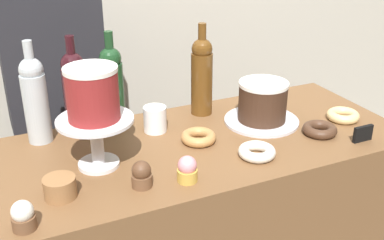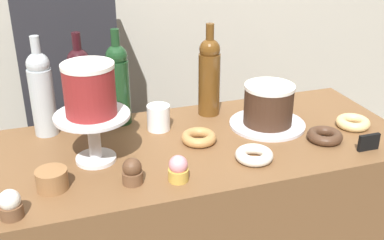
{
  "view_description": "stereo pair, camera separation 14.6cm",
  "coord_description": "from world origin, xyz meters",
  "px_view_note": "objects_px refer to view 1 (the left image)",
  "views": [
    {
      "loc": [
        -0.55,
        -1.2,
        1.64
      ],
      "look_at": [
        0.0,
        0.0,
        1.03
      ],
      "focal_mm": 44.3,
      "sensor_mm": 36.0,
      "label": 1
    },
    {
      "loc": [
        -0.42,
        -1.26,
        1.64
      ],
      "look_at": [
        0.0,
        0.0,
        1.03
      ],
      "focal_mm": 44.3,
      "sensor_mm": 36.0,
      "label": 2
    }
  ],
  "objects_px": {
    "donut_glazed": "(343,115)",
    "coffee_cup_ceramic": "(155,119)",
    "cookie_stack": "(60,188)",
    "donut_chocolate": "(320,130)",
    "wine_bottle_dark_red": "(75,92)",
    "cupcake_vanilla": "(23,216)",
    "cupcake_strawberry": "(187,170)",
    "donut_sugar": "(257,152)",
    "chocolate_round_cake": "(263,101)",
    "white_layer_cake": "(92,93)",
    "wine_bottle_amber": "(202,75)",
    "price_sign_chalkboard": "(363,134)",
    "barista_figure": "(60,124)",
    "donut_maple": "(198,137)",
    "cupcake_chocolate": "(142,175)",
    "cake_stand_pedestal": "(96,134)",
    "wine_bottle_clear": "(35,98)",
    "wine_bottle_green": "(112,86)"
  },
  "relations": [
    {
      "from": "price_sign_chalkboard",
      "to": "barista_figure",
      "type": "bearing_deg",
      "value": 136.25
    },
    {
      "from": "wine_bottle_amber",
      "to": "price_sign_chalkboard",
      "type": "xyz_separation_m",
      "value": [
        0.37,
        -0.41,
        -0.12
      ]
    },
    {
      "from": "white_layer_cake",
      "to": "cupcake_vanilla",
      "type": "xyz_separation_m",
      "value": [
        -0.23,
        -0.21,
        -0.19
      ]
    },
    {
      "from": "cupcake_strawberry",
      "to": "cupcake_vanilla",
      "type": "height_order",
      "value": "same"
    },
    {
      "from": "donut_chocolate",
      "to": "cookie_stack",
      "type": "distance_m",
      "value": 0.84
    },
    {
      "from": "barista_figure",
      "to": "cake_stand_pedestal",
      "type": "bearing_deg",
      "value": -88.37
    },
    {
      "from": "donut_glazed",
      "to": "donut_maple",
      "type": "xyz_separation_m",
      "value": [
        -0.53,
        0.06,
        0.0
      ]
    },
    {
      "from": "wine_bottle_dark_red",
      "to": "donut_chocolate",
      "type": "xyz_separation_m",
      "value": [
        0.71,
        -0.34,
        -0.13
      ]
    },
    {
      "from": "white_layer_cake",
      "to": "price_sign_chalkboard",
      "type": "distance_m",
      "value": 0.85
    },
    {
      "from": "cookie_stack",
      "to": "wine_bottle_green",
      "type": "bearing_deg",
      "value": 55.38
    },
    {
      "from": "cake_stand_pedestal",
      "to": "donut_sugar",
      "type": "height_order",
      "value": "cake_stand_pedestal"
    },
    {
      "from": "cookie_stack",
      "to": "coffee_cup_ceramic",
      "type": "xyz_separation_m",
      "value": [
        0.36,
        0.26,
        0.01
      ]
    },
    {
      "from": "coffee_cup_ceramic",
      "to": "barista_figure",
      "type": "relative_size",
      "value": 0.05
    },
    {
      "from": "wine_bottle_clear",
      "to": "wine_bottle_dark_red",
      "type": "height_order",
      "value": "same"
    },
    {
      "from": "donut_glazed",
      "to": "coffee_cup_ceramic",
      "type": "xyz_separation_m",
      "value": [
        -0.63,
        0.19,
        0.03
      ]
    },
    {
      "from": "donut_sugar",
      "to": "donut_chocolate",
      "type": "distance_m",
      "value": 0.27
    },
    {
      "from": "cupcake_vanilla",
      "to": "donut_sugar",
      "type": "xyz_separation_m",
      "value": [
        0.67,
        0.07,
        -0.02
      ]
    },
    {
      "from": "wine_bottle_dark_red",
      "to": "white_layer_cake",
      "type": "bearing_deg",
      "value": -88.98
    },
    {
      "from": "wine_bottle_dark_red",
      "to": "cupcake_vanilla",
      "type": "xyz_separation_m",
      "value": [
        -0.23,
        -0.45,
        -0.11
      ]
    },
    {
      "from": "cookie_stack",
      "to": "donut_chocolate",
      "type": "bearing_deg",
      "value": 1.18
    },
    {
      "from": "cupcake_vanilla",
      "to": "donut_sugar",
      "type": "distance_m",
      "value": 0.67
    },
    {
      "from": "donut_glazed",
      "to": "cookie_stack",
      "type": "bearing_deg",
      "value": -175.65
    },
    {
      "from": "donut_maple",
      "to": "donut_chocolate",
      "type": "bearing_deg",
      "value": -16.72
    },
    {
      "from": "wine_bottle_clear",
      "to": "donut_glazed",
      "type": "bearing_deg",
      "value": -15.61
    },
    {
      "from": "wine_bottle_dark_red",
      "to": "cookie_stack",
      "type": "distance_m",
      "value": 0.39
    },
    {
      "from": "cake_stand_pedestal",
      "to": "cupcake_chocolate",
      "type": "height_order",
      "value": "cake_stand_pedestal"
    },
    {
      "from": "cake_stand_pedestal",
      "to": "cupcake_chocolate",
      "type": "bearing_deg",
      "value": -63.69
    },
    {
      "from": "donut_sugar",
      "to": "chocolate_round_cake",
      "type": "bearing_deg",
      "value": 54.67
    },
    {
      "from": "cake_stand_pedestal",
      "to": "cookie_stack",
      "type": "bearing_deg",
      "value": -138.1
    },
    {
      "from": "cake_stand_pedestal",
      "to": "wine_bottle_amber",
      "type": "height_order",
      "value": "wine_bottle_amber"
    },
    {
      "from": "donut_glazed",
      "to": "barista_figure",
      "type": "xyz_separation_m",
      "value": [
        -0.87,
        0.63,
        -0.13
      ]
    },
    {
      "from": "wine_bottle_clear",
      "to": "donut_maple",
      "type": "distance_m",
      "value": 0.52
    },
    {
      "from": "coffee_cup_ceramic",
      "to": "donut_sugar",
      "type": "bearing_deg",
      "value": -53.81
    },
    {
      "from": "cupcake_strawberry",
      "to": "barista_figure",
      "type": "relative_size",
      "value": 0.05
    },
    {
      "from": "cake_stand_pedestal",
      "to": "cupcake_vanilla",
      "type": "xyz_separation_m",
      "value": [
        -0.23,
        -0.21,
        -0.07
      ]
    },
    {
      "from": "wine_bottle_dark_red",
      "to": "barista_figure",
      "type": "distance_m",
      "value": 0.43
    },
    {
      "from": "wine_bottle_clear",
      "to": "donut_chocolate",
      "type": "relative_size",
      "value": 2.91
    },
    {
      "from": "cupcake_chocolate",
      "to": "barista_figure",
      "type": "bearing_deg",
      "value": 97.2
    },
    {
      "from": "wine_bottle_amber",
      "to": "donut_chocolate",
      "type": "distance_m",
      "value": 0.44
    },
    {
      "from": "cupcake_chocolate",
      "to": "donut_sugar",
      "type": "bearing_deg",
      "value": 1.84
    },
    {
      "from": "donut_chocolate",
      "to": "donut_maple",
      "type": "height_order",
      "value": "same"
    },
    {
      "from": "cake_stand_pedestal",
      "to": "barista_figure",
      "type": "distance_m",
      "value": 0.62
    },
    {
      "from": "chocolate_round_cake",
      "to": "coffee_cup_ceramic",
      "type": "relative_size",
      "value": 1.96
    },
    {
      "from": "chocolate_round_cake",
      "to": "cupcake_strawberry",
      "type": "bearing_deg",
      "value": -148.16
    },
    {
      "from": "chocolate_round_cake",
      "to": "cupcake_vanilla",
      "type": "xyz_separation_m",
      "value": [
        -0.82,
        -0.27,
        -0.04
      ]
    },
    {
      "from": "chocolate_round_cake",
      "to": "wine_bottle_dark_red",
      "type": "bearing_deg",
      "value": 163.33
    },
    {
      "from": "cake_stand_pedestal",
      "to": "barista_figure",
      "type": "height_order",
      "value": "barista_figure"
    },
    {
      "from": "cupcake_vanilla",
      "to": "wine_bottle_dark_red",
      "type": "bearing_deg",
      "value": 63.42
    },
    {
      "from": "cupcake_chocolate",
      "to": "donut_chocolate",
      "type": "xyz_separation_m",
      "value": [
        0.63,
        0.06,
        -0.02
      ]
    },
    {
      "from": "white_layer_cake",
      "to": "wine_bottle_clear",
      "type": "relative_size",
      "value": 0.46
    }
  ]
}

